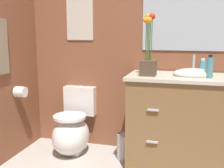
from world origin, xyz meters
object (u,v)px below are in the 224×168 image
at_px(wall_poster, 80,19).
at_px(trash_bin, 126,146).
at_px(flower_vase, 149,56).
at_px(soap_bottle, 210,67).
at_px(toilet_paper_roll, 20,92).
at_px(lotion_bottle, 203,67).
at_px(wall_mirror, 183,15).
at_px(vanity_cabinet, 178,121).
at_px(toilet, 73,130).

bearing_deg(wall_poster, trash_bin, -25.10).
xyz_separation_m(flower_vase, trash_bin, (-0.23, 0.11, -0.94)).
bearing_deg(soap_bottle, flower_vase, -179.76).
bearing_deg(soap_bottle, toilet_paper_roll, -177.36).
relative_size(lotion_bottle, trash_bin, 0.56).
bearing_deg(wall_mirror, soap_bottle, -56.32).
relative_size(soap_bottle, trash_bin, 0.75).
xyz_separation_m(wall_mirror, toilet_paper_roll, (-1.57, -0.46, -0.77)).
height_order(lotion_bottle, toilet_paper_roll, lotion_bottle).
xyz_separation_m(soap_bottle, lotion_bottle, (-0.05, 0.21, -0.03)).
height_order(lotion_bottle, wall_mirror, wall_mirror).
relative_size(vanity_cabinet, wall_poster, 2.39).
distance_m(toilet, soap_bottle, 1.54).
bearing_deg(lotion_bottle, trash_bin, -171.82).
bearing_deg(wall_mirror, flower_vase, -126.02).
bearing_deg(vanity_cabinet, trash_bin, 177.86).
height_order(flower_vase, soap_bottle, flower_vase).
distance_m(trash_bin, wall_poster, 1.44).
bearing_deg(flower_vase, wall_mirror, 53.98).
distance_m(toilet, toilet_paper_roll, 0.68).
bearing_deg(vanity_cabinet, toilet, 178.62).
relative_size(soap_bottle, wall_mirror, 0.25).
relative_size(toilet, lotion_bottle, 4.52).
bearing_deg(lotion_bottle, toilet, -175.83).
bearing_deg(wall_poster, toilet_paper_roll, -135.99).
height_order(soap_bottle, toilet_paper_roll, soap_bottle).
bearing_deg(trash_bin, flower_vase, -25.02).
relative_size(flower_vase, lotion_bottle, 3.65).
height_order(toilet, toilet_paper_roll, toilet_paper_roll).
relative_size(trash_bin, wall_poster, 0.61).
bearing_deg(flower_vase, lotion_bottle, 23.53).
height_order(toilet, wall_mirror, wall_mirror).
distance_m(toilet, lotion_bottle, 1.48).
height_order(toilet, vanity_cabinet, vanity_cabinet).
xyz_separation_m(toilet, soap_bottle, (1.35, -0.11, 0.74)).
bearing_deg(wall_mirror, toilet_paper_roll, -163.58).
distance_m(wall_poster, toilet_paper_roll, 1.00).
xyz_separation_m(vanity_cabinet, lotion_bottle, (0.20, 0.12, 0.50)).
height_order(wall_poster, wall_mirror, wall_mirror).
height_order(toilet, flower_vase, flower_vase).
bearing_deg(lotion_bottle, wall_mirror, 139.36).
bearing_deg(wall_poster, toilet, -90.00).
bearing_deg(toilet_paper_roll, flower_vase, 3.62).
height_order(toilet, trash_bin, toilet).
distance_m(toilet, flower_vase, 1.17).
distance_m(soap_bottle, toilet_paper_roll, 1.85).
distance_m(soap_bottle, wall_poster, 1.47).
height_order(vanity_cabinet, wall_poster, wall_poster).
bearing_deg(soap_bottle, trash_bin, 172.16).
height_order(toilet, lotion_bottle, lotion_bottle).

